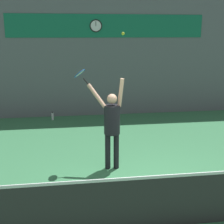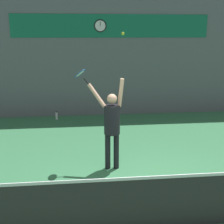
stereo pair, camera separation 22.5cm
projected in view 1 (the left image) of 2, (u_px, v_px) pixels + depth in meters
name	position (u px, v px, depth m)	size (l,w,h in m)	color
ground_plane	(149.00, 194.00, 6.32)	(18.00, 18.00, 0.00)	#387A4C
back_wall	(107.00, 51.00, 11.92)	(18.00, 0.10, 5.00)	slate
sponsor_banner	(107.00, 26.00, 11.64)	(7.42, 0.02, 0.85)	#146B4C
scoreboard_clock	(96.00, 26.00, 11.56)	(0.47, 0.04, 0.47)	white
court_net	(166.00, 200.00, 5.15)	(6.28, 0.07, 1.06)	#333333
tennis_player	(112.00, 123.00, 7.27)	(0.86, 0.53, 2.19)	black
tennis_racket	(80.00, 74.00, 7.25)	(0.38, 0.38, 0.37)	black
tennis_ball	(123.00, 34.00, 6.71)	(0.07, 0.07, 0.07)	#CCDB2D
water_bottle	(53.00, 116.00, 11.67)	(0.08, 0.08, 0.31)	silver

